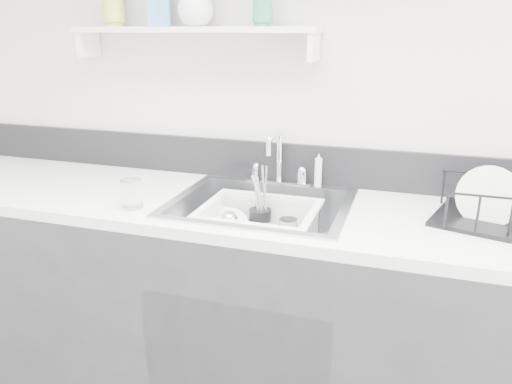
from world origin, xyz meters
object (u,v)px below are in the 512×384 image
(dish_rack, at_px, (505,204))
(counter_run, at_px, (260,314))
(sink, at_px, (260,227))
(wash_tub, at_px, (259,228))

(dish_rack, bearing_deg, counter_run, -160.69)
(dish_rack, bearing_deg, sink, -160.69)
(sink, xyz_separation_m, dish_rack, (0.80, 0.05, 0.16))
(wash_tub, xyz_separation_m, dish_rack, (0.80, 0.07, 0.16))
(sink, bearing_deg, counter_run, 0.00)
(sink, relative_size, wash_tub, 1.55)
(counter_run, height_order, dish_rack, dish_rack)
(sink, height_order, dish_rack, dish_rack)
(wash_tub, bearing_deg, dish_rack, 4.76)
(sink, xyz_separation_m, wash_tub, (0.00, -0.02, 0.00))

